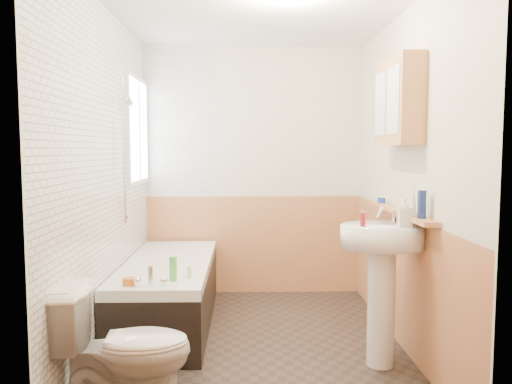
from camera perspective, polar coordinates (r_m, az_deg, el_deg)
floor at (r=3.97m, az=0.05°, el=-16.98°), size 2.80×2.80×0.00m
ceiling at (r=3.82m, az=0.06°, el=20.40°), size 2.80×2.80×0.00m
wall_back at (r=5.10m, az=-0.34°, el=2.33°), size 2.20×0.02×2.50m
wall_front at (r=2.28m, az=0.94°, el=-0.83°), size 2.20×0.02×2.50m
wall_left at (r=3.83m, az=-16.81°, el=1.27°), size 0.02×2.80×2.50m
wall_right at (r=3.88m, az=16.68°, el=1.32°), size 0.02×2.80×2.50m
wainscot_right at (r=3.99m, az=16.11°, el=-9.50°), size 0.01×2.80×1.00m
wainscot_front at (r=2.49m, az=0.89°, el=-18.19°), size 2.20×0.01×1.00m
wainscot_back at (r=5.16m, az=-0.33°, el=-6.03°), size 2.20×0.01×1.00m
tile_cladding_left at (r=3.82m, az=-16.49°, el=1.27°), size 0.01×2.80×2.50m
tile_return_back at (r=5.11m, az=-8.56°, el=7.89°), size 0.75×0.01×1.50m
window at (r=4.74m, az=-13.30°, el=6.84°), size 0.03×0.79×0.99m
bathtub at (r=4.35m, az=-9.95°, el=-11.11°), size 0.70×1.78×0.69m
shower_riser at (r=4.11m, az=-14.75°, el=6.03°), size 0.10×0.08×1.17m
toilet at (r=2.99m, az=-14.86°, el=-17.11°), size 0.78×0.47×0.73m
sink at (r=3.51m, az=14.19°, el=-8.17°), size 0.57×0.46×1.09m
pine_shelf at (r=3.81m, az=15.95°, el=-2.14°), size 0.10×1.33×0.03m
medicine_cabinet at (r=3.77m, az=15.91°, el=9.81°), size 0.17×0.68×0.61m
foam_can at (r=3.34m, az=18.42°, el=-1.35°), size 0.07×0.07×0.18m
green_bottle at (r=3.49m, az=17.56°, el=-0.62°), size 0.06×0.06×0.23m
black_jar at (r=4.23m, az=14.15°, el=-0.93°), size 0.08×0.08×0.04m
soap_bottle at (r=3.43m, az=16.64°, el=-3.08°), size 0.10×0.19×0.09m
clear_bottle at (r=3.36m, az=12.11°, el=-3.10°), size 0.04×0.04×0.09m
blue_gel at (r=3.61m, az=-9.44°, el=-8.67°), size 0.05×0.04×0.17m
cream_jar at (r=3.58m, az=-14.36°, el=-9.88°), size 0.08×0.08×0.05m
orange_bottle at (r=3.69m, az=-7.64°, el=-9.05°), size 0.04×0.04×0.09m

